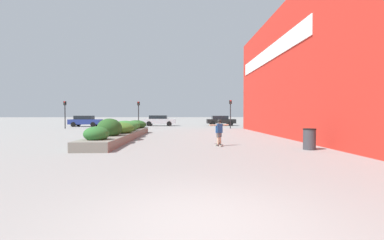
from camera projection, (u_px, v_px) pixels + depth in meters
The scene contains 12 objects.
ground_plane at pixel (204, 224), 3.95m from camera, with size 300.00×300.00×0.00m, color gray.
building_wall_right at pixel (317, 58), 14.37m from camera, with size 0.67×32.12×9.70m.
planter_box at pixel (124, 130), 18.13m from camera, with size 1.97×13.18×1.45m.
skateboard at pixel (219, 145), 13.66m from camera, with size 0.43×0.61×0.10m.
skateboarder at pixel (219, 129), 13.64m from camera, with size 1.13×0.64×1.33m.
trash_bin at pixel (309, 139), 12.26m from camera, with size 0.60×0.60×1.01m.
car_leftmost at pixel (85, 121), 35.48m from camera, with size 4.23×1.91×1.51m.
car_center_left at pixel (221, 120), 38.40m from camera, with size 4.24×1.93×1.48m.
car_center_right at pixel (159, 120), 37.73m from camera, with size 4.66×1.99×1.53m.
traffic_light_left at pixel (138, 110), 30.91m from camera, with size 0.28×0.30×3.22m.
traffic_light_right at pixel (230, 109), 30.62m from camera, with size 0.28×0.30×3.38m.
traffic_light_far_left at pixel (65, 110), 30.39m from camera, with size 0.28×0.30×3.24m.
Camera 1 is at (-0.34, -3.91, 1.69)m, focal length 24.00 mm.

